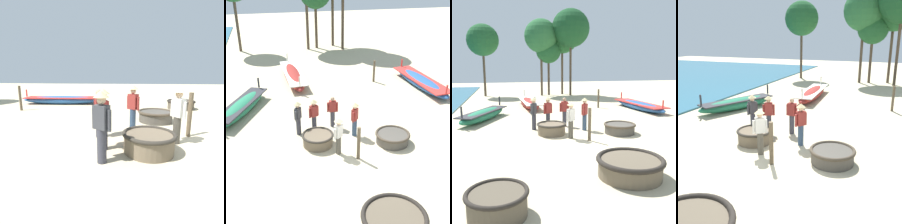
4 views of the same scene
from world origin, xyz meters
TOP-DOWN VIEW (x-y plane):
  - ground_plane at (0.00, 0.00)m, footprint 80.00×80.00m
  - coracle_front_left at (-0.22, -3.38)m, footprint 2.03×2.03m
  - coracle_front_right at (1.61, 1.37)m, footprint 1.54×1.54m
  - coracle_center at (-1.67, 1.91)m, footprint 1.41×1.41m
  - long_boat_blue_hull at (5.99, 7.49)m, footprint 1.79×5.82m
  - long_boat_red_hull at (-1.95, 10.44)m, footprint 1.49×5.82m
  - long_boat_ochre_hull at (-5.09, 5.96)m, footprint 2.90×4.81m
  - fisherman_with_hat at (0.12, 2.36)m, footprint 0.38×0.44m
  - fisherman_standing_right at (-1.64, 3.12)m, footprint 0.49×0.36m
  - fisherman_by_coracle at (-0.68, 3.44)m, footprint 0.53×0.26m
  - fisherman_standing_left at (-2.38, 3.03)m, footprint 0.36×0.48m
  - fisherman_hauling at (-0.93, 1.05)m, footprint 0.44×0.38m
  - mooring_post_inland at (3.27, 8.91)m, footprint 0.14×0.14m
  - mooring_post_mid_beach at (-0.22, 0.50)m, footprint 0.14×0.14m

SIDE VIEW (x-z plane):
  - ground_plane at x=0.00m, z-range 0.00..0.00m
  - coracle_front_right at x=1.61m, z-range 0.02..0.52m
  - coracle_center at x=-1.67m, z-range 0.02..0.57m
  - long_boat_blue_hull at x=5.99m, z-range -0.21..0.82m
  - long_boat_red_hull at x=-1.95m, z-range -0.23..0.89m
  - coracle_front_left at x=-0.22m, z-range 0.03..0.64m
  - long_boat_ochre_hull at x=-5.09m, z-range -0.25..0.93m
  - mooring_post_inland at x=3.27m, z-range 0.00..1.45m
  - mooring_post_mid_beach at x=-0.22m, z-range 0.00..1.47m
  - fisherman_by_coracle at x=-0.68m, z-range 0.05..1.62m
  - fisherman_with_hat at x=0.12m, z-range 0.12..1.79m
  - fisherman_standing_right at x=-1.64m, z-range 0.12..1.79m
  - fisherman_standing_left at x=-2.38m, z-range 0.12..1.79m
  - fisherman_hauling at x=-0.93m, z-range 0.12..1.79m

